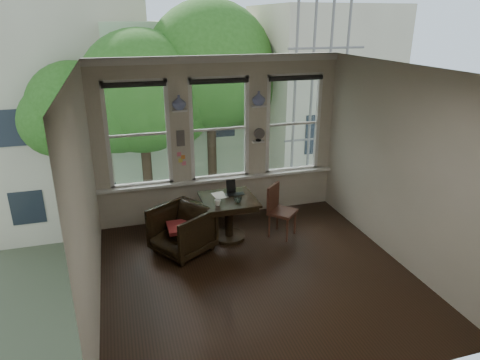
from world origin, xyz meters
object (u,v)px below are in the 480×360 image
object	(u,v)px
laptop	(235,196)
table	(229,219)
side_chair_right	(283,212)
mug	(218,203)
armchair_left	(182,230)

from	to	relation	value
laptop	table	bearing A→B (deg)	-153.01
side_chair_right	table	bearing A→B (deg)	125.69
laptop	mug	xyz separation A→B (m)	(-0.38, -0.28, 0.04)
side_chair_right	laptop	bearing A→B (deg)	119.92
table	laptop	bearing A→B (deg)	24.14
table	side_chair_right	distance (m)	0.94
table	mug	bearing A→B (deg)	-137.51
side_chair_right	laptop	world-z (taller)	side_chair_right
table	laptop	distance (m)	0.41
side_chair_right	mug	bearing A→B (deg)	138.85
table	mug	world-z (taller)	mug
armchair_left	laptop	size ratio (longest dim) A/B	2.56
armchair_left	side_chair_right	xyz separation A→B (m)	(1.77, 0.06, 0.07)
armchair_left	side_chair_right	distance (m)	1.77
table	laptop	xyz separation A→B (m)	(0.13, 0.06, 0.39)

